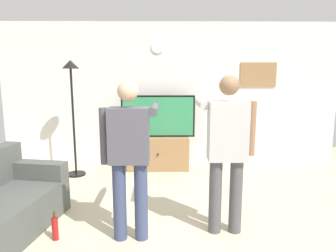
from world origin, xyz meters
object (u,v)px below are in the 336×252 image
object	(u,v)px
tv_stand	(158,153)
beverage_bottle	(55,228)
television	(158,116)
wall_clock	(158,46)
person_standing_nearer_couch	(227,146)
framed_picture	(258,75)
person_standing_nearer_lamp	(129,152)
floor_lamp	(72,94)

from	to	relation	value
tv_stand	beverage_bottle	xyz separation A→B (m)	(-1.05, -2.45, -0.17)
television	beverage_bottle	size ratio (longest dim) A/B	4.25
tv_stand	wall_clock	bearing A→B (deg)	90.00
person_standing_nearer_couch	beverage_bottle	world-z (taller)	person_standing_nearer_couch
television	wall_clock	distance (m)	1.29
television	wall_clock	xyz separation A→B (m)	(-0.00, 0.24, 1.27)
television	framed_picture	bearing A→B (deg)	7.50
person_standing_nearer_couch	person_standing_nearer_lamp	bearing A→B (deg)	-172.67
floor_lamp	person_standing_nearer_couch	xyz separation A→B (m)	(2.22, -1.93, -0.43)
beverage_bottle	framed_picture	bearing A→B (deg)	42.98
wall_clock	beverage_bottle	world-z (taller)	wall_clock
television	framed_picture	distance (m)	2.05
television	person_standing_nearer_lamp	bearing A→B (deg)	-95.70
person_standing_nearer_couch	tv_stand	bearing A→B (deg)	109.02
floor_lamp	person_standing_nearer_lamp	world-z (taller)	floor_lamp
tv_stand	beverage_bottle	distance (m)	2.67
television	floor_lamp	distance (m)	1.55
wall_clock	person_standing_nearer_couch	distance (m)	2.97
wall_clock	person_standing_nearer_couch	world-z (taller)	wall_clock
framed_picture	beverage_bottle	world-z (taller)	framed_picture
framed_picture	person_standing_nearer_lamp	size ratio (longest dim) A/B	0.40
wall_clock	floor_lamp	size ratio (longest dim) A/B	0.12
framed_picture	person_standing_nearer_couch	world-z (taller)	framed_picture
tv_stand	floor_lamp	world-z (taller)	floor_lamp
tv_stand	television	xyz separation A→B (m)	(0.00, 0.05, 0.68)
person_standing_nearer_lamp	television	bearing A→B (deg)	84.30
wall_clock	person_standing_nearer_lamp	bearing A→B (deg)	-95.19
tv_stand	person_standing_nearer_couch	xyz separation A→B (m)	(0.79, -2.28, 0.68)
tv_stand	framed_picture	size ratio (longest dim) A/B	1.65
wall_clock	framed_picture	distance (m)	1.96
tv_stand	television	distance (m)	0.68
tv_stand	person_standing_nearer_lamp	world-z (taller)	person_standing_nearer_lamp
person_standing_nearer_couch	beverage_bottle	bearing A→B (deg)	-174.96
tv_stand	person_standing_nearer_couch	bearing A→B (deg)	-70.98
tv_stand	person_standing_nearer_lamp	bearing A→B (deg)	-95.81
tv_stand	wall_clock	world-z (taller)	wall_clock
floor_lamp	beverage_bottle	xyz separation A→B (m)	(0.39, -2.09, -1.28)
beverage_bottle	floor_lamp	bearing A→B (deg)	100.42
framed_picture	person_standing_nearer_couch	xyz separation A→B (m)	(-1.10, -2.58, -0.75)
framed_picture	beverage_bottle	xyz separation A→B (m)	(-2.94, -2.74, -1.61)
tv_stand	framed_picture	xyz separation A→B (m)	(1.89, 0.30, 1.44)
framed_picture	person_standing_nearer_couch	size ratio (longest dim) A/B	0.39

